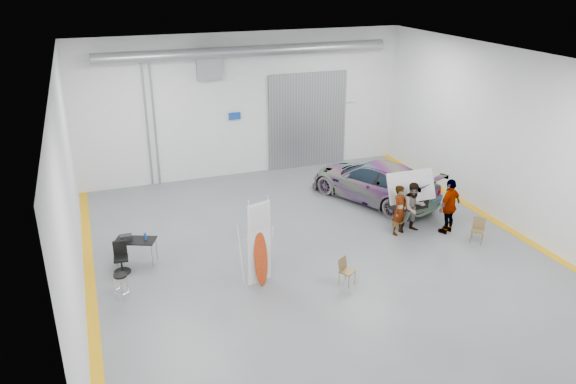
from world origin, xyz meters
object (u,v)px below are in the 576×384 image
object	(u,v)px
surfboard_display	(258,251)
office_chair	(121,259)
shop_stool	(122,287)
person_b	(413,207)
person_c	(449,206)
folding_chair_near	(347,276)
sedan_car	(374,181)
folding_chair_far	(477,235)
person_a	(400,210)
work_table	(133,240)

from	to	relation	value
surfboard_display	office_chair	distance (m)	4.22
shop_stool	office_chair	distance (m)	1.50
person_b	office_chair	xyz separation A→B (m)	(-9.56, 0.59, -0.47)
person_c	folding_chair_near	bearing A→B (deg)	-0.94
shop_stool	person_c	bearing A→B (deg)	2.24
sedan_car	folding_chair_near	bearing A→B (deg)	30.37
folding_chair_near	office_chair	distance (m)	6.66
person_c	office_chair	bearing A→B (deg)	-28.37
sedan_car	shop_stool	world-z (taller)	sedan_car
folding_chair_far	shop_stool	distance (m)	11.24
person_a	shop_stool	distance (m)	9.20
person_b	folding_chair_far	size ratio (longest dim) A/B	2.14
sedan_car	shop_stool	distance (m)	10.49
surfboard_display	shop_stool	bearing A→B (deg)	152.69
sedan_car	person_c	distance (m)	3.56
surfboard_display	folding_chair_near	world-z (taller)	surfboard_display
person_c	surfboard_display	size ratio (longest dim) A/B	0.72
person_b	folding_chair_near	distance (m)	4.33
person_c	office_chair	distance (m)	10.71
surfboard_display	office_chair	world-z (taller)	surfboard_display
sedan_car	person_c	world-z (taller)	person_c
sedan_car	shop_stool	size ratio (longest dim) A/B	7.00
sedan_car	work_table	world-z (taller)	sedan_car
person_c	work_table	world-z (taller)	person_c
person_c	person_b	bearing A→B (deg)	-46.72
folding_chair_far	office_chair	world-z (taller)	office_chair
sedan_car	work_table	size ratio (longest dim) A/B	3.91
surfboard_display	shop_stool	world-z (taller)	surfboard_display
person_a	folding_chair_near	size ratio (longest dim) A/B	2.18
shop_stool	folding_chair_far	bearing A→B (deg)	-2.75
shop_stool	surfboard_display	bearing A→B (deg)	-9.56
folding_chair_far	office_chair	bearing A→B (deg)	-145.54
work_table	sedan_car	bearing A→B (deg)	11.58
sedan_car	office_chair	distance (m)	9.93
sedan_car	surfboard_display	world-z (taller)	surfboard_display
person_a	person_c	distance (m)	1.69
person_a	person_c	world-z (taller)	person_c
work_table	office_chair	xyz separation A→B (m)	(-0.42, -0.45, -0.35)
sedan_car	office_chair	xyz separation A→B (m)	(-9.65, -2.34, -0.35)
sedan_car	work_table	distance (m)	9.42
surfboard_display	shop_stool	size ratio (longest dim) A/B	3.58
person_c	shop_stool	bearing A→B (deg)	-20.35
person_c	work_table	distance (m)	10.34
person_c	folding_chair_far	size ratio (longest dim) A/B	2.35
person_b	shop_stool	bearing A→B (deg)	-173.73
person_a	folding_chair_far	bearing A→B (deg)	-61.42
person_a	folding_chair_far	world-z (taller)	person_a
person_c	folding_chair_near	xyz separation A→B (m)	(-4.67, -1.85, -0.72)
person_a	office_chair	xyz separation A→B (m)	(-9.03, 0.59, -0.46)
person_a	work_table	size ratio (longest dim) A/B	1.29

